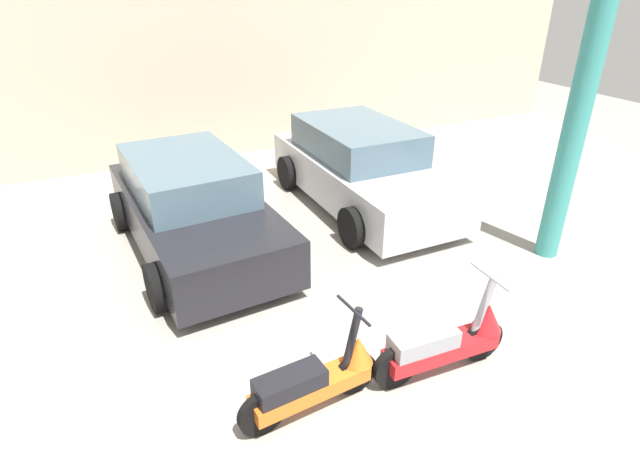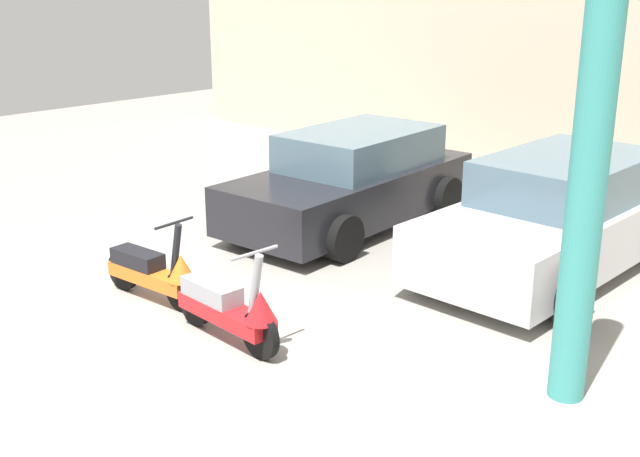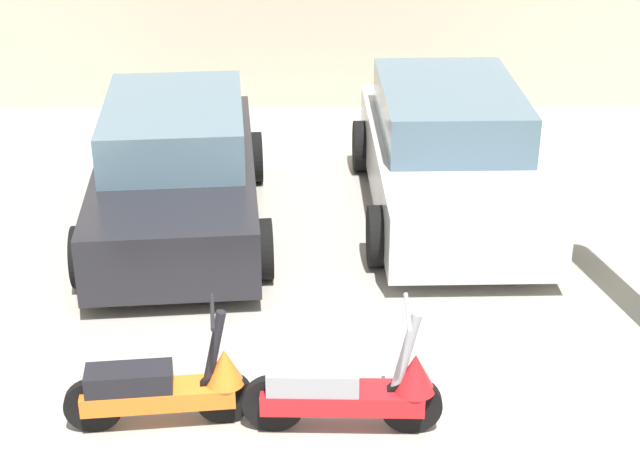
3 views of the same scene
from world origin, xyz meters
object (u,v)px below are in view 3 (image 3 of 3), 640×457
object	(u,v)px
scooter_front_left	(166,386)
car_rear_center	(449,154)
car_rear_left	(176,170)
scooter_front_right	(351,389)

from	to	relation	value
scooter_front_left	car_rear_center	xyz separation A→B (m)	(2.75, 4.12, 0.32)
scooter_front_left	car_rear_center	world-z (taller)	car_rear_center
scooter_front_left	car_rear_left	world-z (taller)	car_rear_left
car_rear_center	car_rear_left	bearing A→B (deg)	-83.44
scooter_front_right	car_rear_left	distance (m)	4.22
car_rear_left	car_rear_center	xyz separation A→B (m)	(3.09, 0.39, 0.02)
scooter_front_left	car_rear_left	distance (m)	3.76
scooter_front_left	scooter_front_right	distance (m)	1.45
car_rear_center	scooter_front_right	bearing A→B (deg)	-17.90
scooter_front_right	car_rear_left	world-z (taller)	car_rear_left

